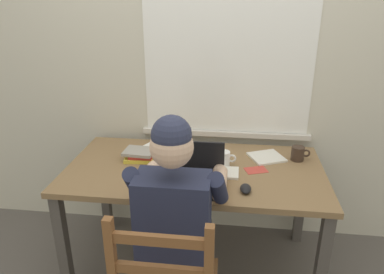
{
  "coord_description": "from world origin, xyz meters",
  "views": [
    {
      "loc": [
        0.23,
        -1.98,
        1.74
      ],
      "look_at": [
        -0.01,
        -0.05,
        0.95
      ],
      "focal_mm": 34.23,
      "sensor_mm": 36.0,
      "label": 1
    }
  ],
  "objects_px": {
    "desk": "(194,180)",
    "coffee_mug_white": "(224,159)",
    "laptop": "(193,175)",
    "book_stack_main": "(140,155)",
    "seated_person": "(177,217)",
    "coffee_mug_dark": "(298,153)",
    "landscape_photo_print": "(256,170)",
    "computer_mouse": "(246,189)"
  },
  "relations": [
    {
      "from": "seated_person",
      "to": "coffee_mug_dark",
      "type": "xyz_separation_m",
      "value": [
        0.67,
        0.66,
        0.08
      ]
    },
    {
      "from": "seated_person",
      "to": "coffee_mug_dark",
      "type": "height_order",
      "value": "seated_person"
    },
    {
      "from": "laptop",
      "to": "book_stack_main",
      "type": "relative_size",
      "value": 1.68
    },
    {
      "from": "computer_mouse",
      "to": "landscape_photo_print",
      "type": "xyz_separation_m",
      "value": [
        0.07,
        0.26,
        -0.02
      ]
    },
    {
      "from": "book_stack_main",
      "to": "landscape_photo_print",
      "type": "distance_m",
      "value": 0.73
    },
    {
      "from": "desk",
      "to": "coffee_mug_dark",
      "type": "xyz_separation_m",
      "value": [
        0.64,
        0.18,
        0.13
      ]
    },
    {
      "from": "seated_person",
      "to": "computer_mouse",
      "type": "height_order",
      "value": "seated_person"
    },
    {
      "from": "desk",
      "to": "coffee_mug_dark",
      "type": "relative_size",
      "value": 13.12
    },
    {
      "from": "laptop",
      "to": "coffee_mug_dark",
      "type": "distance_m",
      "value": 0.73
    },
    {
      "from": "coffee_mug_white",
      "to": "book_stack_main",
      "type": "relative_size",
      "value": 0.6
    },
    {
      "from": "seated_person",
      "to": "landscape_photo_print",
      "type": "xyz_separation_m",
      "value": [
        0.4,
        0.49,
        0.04
      ]
    },
    {
      "from": "laptop",
      "to": "landscape_photo_print",
      "type": "xyz_separation_m",
      "value": [
        0.35,
        0.21,
        -0.05
      ]
    },
    {
      "from": "computer_mouse",
      "to": "coffee_mug_dark",
      "type": "distance_m",
      "value": 0.55
    },
    {
      "from": "desk",
      "to": "coffee_mug_white",
      "type": "distance_m",
      "value": 0.22
    },
    {
      "from": "coffee_mug_dark",
      "to": "book_stack_main",
      "type": "xyz_separation_m",
      "value": [
        -1.0,
        -0.12,
        -0.01
      ]
    },
    {
      "from": "coffee_mug_white",
      "to": "book_stack_main",
      "type": "height_order",
      "value": "coffee_mug_white"
    },
    {
      "from": "coffee_mug_white",
      "to": "landscape_photo_print",
      "type": "distance_m",
      "value": 0.21
    },
    {
      "from": "desk",
      "to": "book_stack_main",
      "type": "relative_size",
      "value": 7.91
    },
    {
      "from": "coffee_mug_dark",
      "to": "laptop",
      "type": "bearing_deg",
      "value": -148.12
    },
    {
      "from": "seated_person",
      "to": "desk",
      "type": "bearing_deg",
      "value": 86.44
    },
    {
      "from": "desk",
      "to": "laptop",
      "type": "height_order",
      "value": "laptop"
    },
    {
      "from": "laptop",
      "to": "book_stack_main",
      "type": "bearing_deg",
      "value": 144.32
    },
    {
      "from": "book_stack_main",
      "to": "seated_person",
      "type": "bearing_deg",
      "value": -59.02
    },
    {
      "from": "desk",
      "to": "laptop",
      "type": "bearing_deg",
      "value": -84.87
    },
    {
      "from": "computer_mouse",
      "to": "coffee_mug_dark",
      "type": "height_order",
      "value": "coffee_mug_dark"
    },
    {
      "from": "seated_person",
      "to": "laptop",
      "type": "bearing_deg",
      "value": 80.21
    },
    {
      "from": "coffee_mug_white",
      "to": "book_stack_main",
      "type": "bearing_deg",
      "value": 177.87
    },
    {
      "from": "desk",
      "to": "book_stack_main",
      "type": "height_order",
      "value": "book_stack_main"
    },
    {
      "from": "desk",
      "to": "laptop",
      "type": "relative_size",
      "value": 4.72
    },
    {
      "from": "book_stack_main",
      "to": "landscape_photo_print",
      "type": "relative_size",
      "value": 1.52
    },
    {
      "from": "book_stack_main",
      "to": "laptop",
      "type": "bearing_deg",
      "value": -35.68
    },
    {
      "from": "laptop",
      "to": "landscape_photo_print",
      "type": "bearing_deg",
      "value": 30.68
    },
    {
      "from": "coffee_mug_dark",
      "to": "seated_person",
      "type": "bearing_deg",
      "value": -135.25
    },
    {
      "from": "coffee_mug_white",
      "to": "coffee_mug_dark",
      "type": "distance_m",
      "value": 0.48
    },
    {
      "from": "seated_person",
      "to": "coffee_mug_dark",
      "type": "distance_m",
      "value": 0.94
    },
    {
      "from": "landscape_photo_print",
      "to": "computer_mouse",
      "type": "bearing_deg",
      "value": -124.19
    },
    {
      "from": "desk",
      "to": "coffee_mug_white",
      "type": "xyz_separation_m",
      "value": [
        0.17,
        0.05,
        0.13
      ]
    },
    {
      "from": "desk",
      "to": "seated_person",
      "type": "bearing_deg",
      "value": -93.56
    },
    {
      "from": "coffee_mug_dark",
      "to": "landscape_photo_print",
      "type": "relative_size",
      "value": 0.91
    },
    {
      "from": "seated_person",
      "to": "book_stack_main",
      "type": "height_order",
      "value": "seated_person"
    },
    {
      "from": "laptop",
      "to": "book_stack_main",
      "type": "distance_m",
      "value": 0.46
    },
    {
      "from": "coffee_mug_dark",
      "to": "book_stack_main",
      "type": "bearing_deg",
      "value": -173.36
    }
  ]
}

